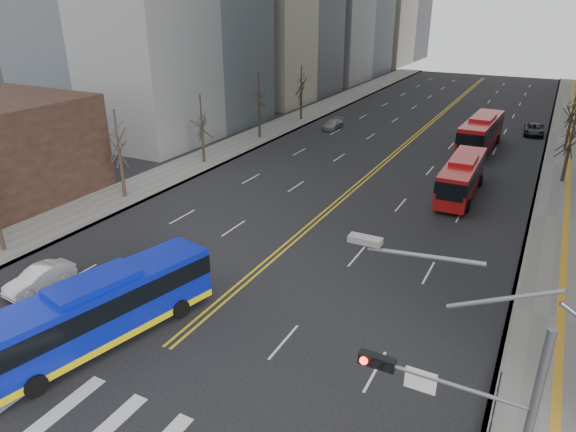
{
  "coord_description": "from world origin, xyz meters",
  "views": [
    {
      "loc": [
        14.29,
        -9.96,
        15.29
      ],
      "look_at": [
        2.03,
        13.58,
        3.97
      ],
      "focal_mm": 32.0,
      "sensor_mm": 36.0,
      "label": 1
    }
  ],
  "objects": [
    {
      "name": "ground",
      "position": [
        0.0,
        0.0,
        0.0
      ],
      "size": [
        220.0,
        220.0,
        0.0
      ],
      "primitive_type": "plane",
      "color": "black"
    },
    {
      "name": "sidewalk_left",
      "position": [
        -16.5,
        45.0,
        0.07
      ],
      "size": [
        5.0,
        130.0,
        0.15
      ],
      "primitive_type": "cube",
      "color": "slate",
      "rests_on": "ground"
    },
    {
      "name": "crosswalk",
      "position": [
        0.0,
        0.0,
        0.01
      ],
      "size": [
        26.7,
        4.0,
        0.01
      ],
      "color": "silver",
      "rests_on": "ground"
    },
    {
      "name": "centerline",
      "position": [
        0.0,
        55.0,
        0.01
      ],
      "size": [
        0.55,
        100.0,
        0.01
      ],
      "color": "gold",
      "rests_on": "ground"
    },
    {
      "name": "signal_mast",
      "position": [
        13.77,
        2.0,
        4.86
      ],
      "size": [
        5.37,
        0.37,
        9.39
      ],
      "color": "gray",
      "rests_on": "ground"
    },
    {
      "name": "pedestrian_railing",
      "position": [
        14.3,
        6.0,
        0.82
      ],
      "size": [
        0.06,
        6.06,
        1.02
      ],
      "color": "black",
      "rests_on": "sidewalk_right"
    },
    {
      "name": "street_trees",
      "position": [
        -7.18,
        34.55,
        4.87
      ],
      "size": [
        35.2,
        47.2,
        7.6
      ],
      "color": "black",
      "rests_on": "ground"
    },
    {
      "name": "blue_bus",
      "position": [
        -3.06,
        4.0,
        1.8
      ],
      "size": [
        5.13,
        12.03,
        3.43
      ],
      "color": "#0B1BAE",
      "rests_on": "ground"
    },
    {
      "name": "red_bus_near",
      "position": [
        8.45,
        32.32,
        1.83
      ],
      "size": [
        2.71,
        10.32,
        3.29
      ],
      "color": "#A61112",
      "rests_on": "ground"
    },
    {
      "name": "red_bus_far",
      "position": [
        7.67,
        47.65,
        2.06
      ],
      "size": [
        3.32,
        11.84,
        3.71
      ],
      "color": "#A61112",
      "rests_on": "ground"
    },
    {
      "name": "car_white",
      "position": [
        -9.9,
        6.0,
        0.65
      ],
      "size": [
        1.72,
        4.05,
        1.3
      ],
      "primitive_type": "imported",
      "rotation": [
        0.0,
        0.0,
        -0.09
      ],
      "color": "white",
      "rests_on": "ground"
    },
    {
      "name": "car_dark_mid",
      "position": [
        7.24,
        47.13,
        0.63
      ],
      "size": [
        2.33,
        3.95,
        1.26
      ],
      "primitive_type": "imported",
      "rotation": [
        0.0,
        0.0,
        0.24
      ],
      "color": "black",
      "rests_on": "ground"
    },
    {
      "name": "car_silver",
      "position": [
        -10.25,
        49.42,
        0.59
      ],
      "size": [
        1.68,
        4.05,
        1.17
      ],
      "primitive_type": "imported",
      "rotation": [
        0.0,
        0.0,
        0.01
      ],
      "color": "gray",
      "rests_on": "ground"
    },
    {
      "name": "car_dark_far",
      "position": [
        12.5,
        57.76,
        0.66
      ],
      "size": [
        2.48,
        4.88,
        1.32
      ],
      "primitive_type": "imported",
      "rotation": [
        0.0,
        0.0,
        0.06
      ],
      "color": "black",
      "rests_on": "ground"
    }
  ]
}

